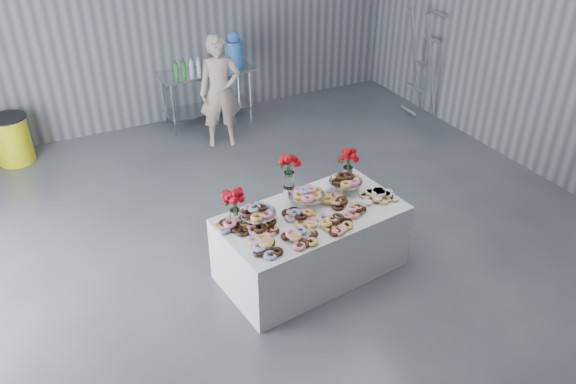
% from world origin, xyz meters
% --- Properties ---
extents(ground, '(9.00, 9.00, 0.00)m').
position_xyz_m(ground, '(0.00, 0.00, 0.00)').
color(ground, '#3D4045').
rests_on(ground, ground).
extents(room_walls, '(8.04, 9.04, 4.02)m').
position_xyz_m(room_walls, '(-0.27, 0.07, 2.64)').
color(room_walls, gray).
rests_on(room_walls, ground).
extents(display_table, '(2.00, 1.22, 0.75)m').
position_xyz_m(display_table, '(0.14, -0.01, 0.38)').
color(display_table, silver).
rests_on(display_table, ground).
extents(prep_table, '(1.50, 0.60, 0.90)m').
position_xyz_m(prep_table, '(0.48, 4.10, 0.62)').
color(prep_table, silver).
rests_on(prep_table, ground).
extents(donut_mounds, '(1.89, 1.01, 0.09)m').
position_xyz_m(donut_mounds, '(0.14, -0.06, 0.80)').
color(donut_mounds, '#DBA050').
rests_on(donut_mounds, display_table).
extents(cake_stand_left, '(0.36, 0.36, 0.17)m').
position_xyz_m(cake_stand_left, '(-0.43, 0.08, 0.89)').
color(cake_stand_left, silver).
rests_on(cake_stand_left, display_table).
extents(cake_stand_mid, '(0.36, 0.36, 0.17)m').
position_xyz_m(cake_stand_mid, '(0.17, 0.15, 0.89)').
color(cake_stand_mid, silver).
rests_on(cake_stand_mid, display_table).
extents(cake_stand_right, '(0.36, 0.36, 0.17)m').
position_xyz_m(cake_stand_right, '(0.67, 0.21, 0.89)').
color(cake_stand_right, silver).
rests_on(cake_stand_right, display_table).
extents(danish_pile, '(0.48, 0.48, 0.11)m').
position_xyz_m(danish_pile, '(0.90, -0.07, 0.81)').
color(danish_pile, silver).
rests_on(danish_pile, display_table).
extents(bouquet_left, '(0.26, 0.26, 0.42)m').
position_xyz_m(bouquet_left, '(-0.64, 0.15, 1.05)').
color(bouquet_left, white).
rests_on(bouquet_left, display_table).
extents(bouquet_right, '(0.26, 0.26, 0.42)m').
position_xyz_m(bouquet_right, '(0.80, 0.37, 1.05)').
color(bouquet_right, white).
rests_on(bouquet_right, display_table).
extents(bouquet_center, '(0.26, 0.26, 0.57)m').
position_xyz_m(bouquet_center, '(0.05, 0.33, 1.13)').
color(bouquet_center, silver).
rests_on(bouquet_center, display_table).
extents(water_jug, '(0.28, 0.28, 0.55)m').
position_xyz_m(water_jug, '(0.98, 4.10, 1.15)').
color(water_jug, '#4587EB').
rests_on(water_jug, prep_table).
extents(drink_bottles, '(0.54, 0.08, 0.27)m').
position_xyz_m(drink_bottles, '(0.16, 4.00, 1.04)').
color(drink_bottles, '#268C33').
rests_on(drink_bottles, prep_table).
extents(person, '(0.70, 0.56, 1.69)m').
position_xyz_m(person, '(0.41, 3.28, 0.84)').
color(person, '#CC8C93').
rests_on(person, ground).
extents(trash_barrel, '(0.54, 0.54, 0.70)m').
position_xyz_m(trash_barrel, '(-2.49, 4.10, 0.35)').
color(trash_barrel, yellow).
rests_on(trash_barrel, ground).
extents(stepladder, '(0.65, 0.45, 1.80)m').
position_xyz_m(stepladder, '(3.75, 2.79, 0.90)').
color(stepladder, silver).
rests_on(stepladder, ground).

